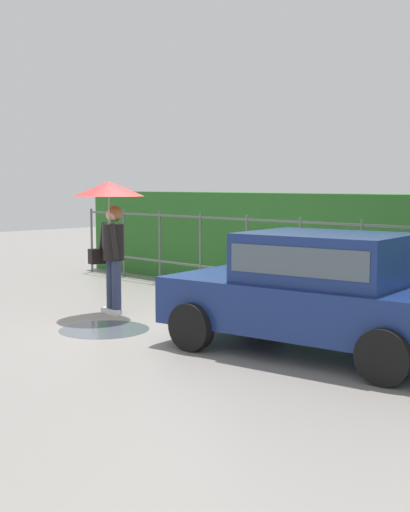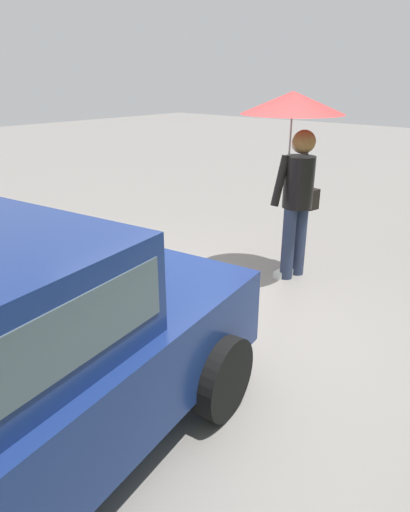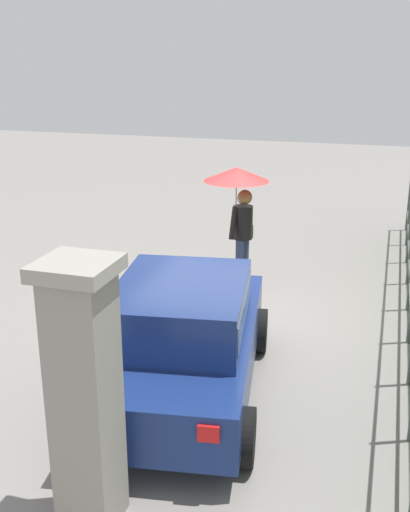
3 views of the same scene
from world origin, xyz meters
The scene contains 3 objects.
ground_plane centered at (0.00, 0.00, 0.00)m, with size 40.00×40.00×0.00m, color gray.
pedestrian centered at (-1.29, -0.14, 1.64)m, with size 1.11×1.11×2.11m.
puddle_near centered at (-0.43, -0.90, 0.00)m, with size 1.29×1.29×0.00m, color #4C545B.
Camera 2 is at (3.08, 2.36, 2.24)m, focal length 31.00 mm.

